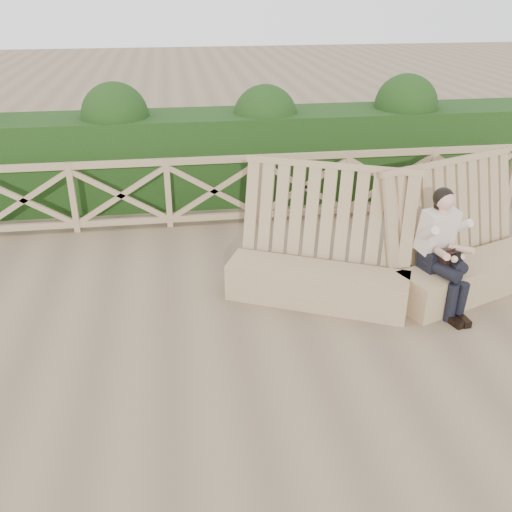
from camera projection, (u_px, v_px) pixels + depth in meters
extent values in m
plane|color=brown|center=(242.00, 350.00, 6.04)|extent=(60.00, 60.00, 0.00)
cube|color=#8C7750|center=(316.00, 285.00, 6.84)|extent=(2.15, 1.36, 0.46)
cube|color=#8C7750|center=(323.00, 233.00, 6.82)|extent=(2.13, 1.31, 1.58)
cube|color=#8C7750|center=(473.00, 277.00, 7.03)|extent=(2.18, 1.24, 0.46)
cube|color=#8C7750|center=(464.00, 226.00, 6.99)|extent=(2.16, 1.19, 1.58)
cube|color=black|center=(436.00, 259.00, 6.71)|extent=(0.43, 0.36, 0.22)
cube|color=beige|center=(437.00, 230.00, 6.60)|extent=(0.47, 0.40, 0.54)
sphere|color=tan|center=(445.00, 200.00, 6.38)|extent=(0.27, 0.27, 0.21)
sphere|color=black|center=(443.00, 198.00, 6.40)|extent=(0.29, 0.29, 0.23)
cylinder|color=black|center=(442.00, 270.00, 6.51)|extent=(0.28, 0.49, 0.15)
cylinder|color=black|center=(453.00, 261.00, 6.55)|extent=(0.28, 0.50, 0.17)
cylinder|color=black|center=(451.00, 303.00, 6.46)|extent=(0.15, 0.15, 0.46)
cylinder|color=black|center=(461.00, 302.00, 6.49)|extent=(0.15, 0.15, 0.46)
cube|color=black|center=(454.00, 321.00, 6.47)|extent=(0.16, 0.26, 0.08)
cube|color=black|center=(462.00, 320.00, 6.49)|extent=(0.16, 0.26, 0.08)
cube|color=black|center=(450.00, 257.00, 6.52)|extent=(0.26, 0.20, 0.16)
cube|color=black|center=(459.00, 258.00, 6.35)|extent=(0.09, 0.11, 0.12)
cube|color=#997D59|center=(213.00, 160.00, 8.69)|extent=(10.10, 0.07, 0.10)
cube|color=#997D59|center=(215.00, 217.00, 9.10)|extent=(10.10, 0.07, 0.10)
cube|color=black|center=(208.00, 157.00, 9.89)|extent=(12.00, 1.20, 1.50)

